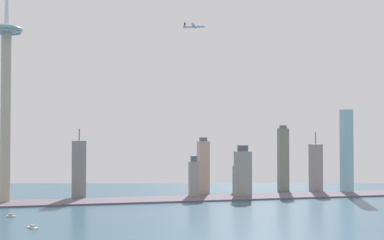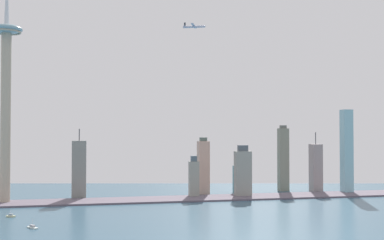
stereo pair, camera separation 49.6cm
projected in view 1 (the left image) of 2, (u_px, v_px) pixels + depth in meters
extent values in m
cube|color=#605663|center=(182.00, 199.00, 759.18)|extent=(828.60, 64.22, 2.60)
cylinder|color=#B2A48E|center=(6.00, 116.00, 721.41)|extent=(14.75, 14.75, 263.16)
ellipsoid|color=#81A5B1|center=(7.00, 29.00, 724.71)|extent=(47.04, 47.04, 12.93)
torus|color=#B2A48E|center=(6.00, 32.00, 724.60)|extent=(42.57, 42.57, 2.59)
cube|color=#3F727C|center=(240.00, 179.00, 843.01)|extent=(21.59, 21.32, 47.48)
cube|color=#88BCC9|center=(347.00, 151.00, 840.55)|extent=(17.01, 17.29, 146.58)
cube|color=gray|center=(194.00, 179.00, 785.41)|extent=(15.42, 14.55, 58.85)
cube|color=#4D5E6A|center=(194.00, 159.00, 786.26)|extent=(9.25, 8.73, 9.18)
cube|color=#9E8D8B|center=(316.00, 168.00, 862.90)|extent=(17.97, 20.69, 85.34)
cylinder|color=#4C4C51|center=(316.00, 138.00, 864.24)|extent=(1.60, 1.60, 21.69)
cube|color=gray|center=(243.00, 174.00, 791.02)|extent=(26.94, 14.78, 75.58)
cube|color=#4E565E|center=(243.00, 148.00, 792.09)|extent=(16.17, 8.87, 9.85)
cube|color=gray|center=(283.00, 160.00, 873.53)|extent=(18.05, 13.40, 113.81)
cube|color=#64655D|center=(283.00, 127.00, 875.03)|extent=(10.83, 8.04, 5.62)
cube|color=gray|center=(79.00, 170.00, 771.56)|extent=(22.47, 18.08, 93.15)
cylinder|color=#4C4C51|center=(79.00, 135.00, 772.97)|extent=(1.60, 1.60, 19.21)
cube|color=tan|center=(203.00, 167.00, 831.91)|extent=(18.71, 20.13, 91.25)
cube|color=#56655C|center=(203.00, 139.00, 833.13)|extent=(11.23, 12.08, 6.52)
cube|color=white|center=(32.00, 228.00, 533.48)|extent=(13.61, 15.85, 1.38)
cube|color=#9A999E|center=(32.00, 226.00, 533.53)|extent=(6.88, 7.66, 2.27)
cylinder|color=silver|center=(33.00, 222.00, 533.64)|extent=(0.24, 0.24, 6.79)
cube|color=beige|center=(11.00, 216.00, 604.27)|extent=(11.97, 8.35, 1.87)
cube|color=#8F9CAB|center=(11.00, 215.00, 604.32)|extent=(5.71, 4.68, 2.31)
cylinder|color=silver|center=(11.00, 211.00, 604.42)|extent=(0.24, 0.24, 5.56)
cylinder|color=silver|center=(194.00, 27.00, 707.22)|extent=(30.91, 14.33, 3.41)
sphere|color=silver|center=(204.00, 26.00, 704.76)|extent=(3.41, 3.41, 3.41)
cube|color=silver|center=(194.00, 26.00, 707.26)|extent=(15.82, 34.65, 0.50)
cube|color=silver|center=(185.00, 27.00, 709.30)|extent=(6.69, 12.56, 0.40)
cube|color=#2D333D|center=(185.00, 24.00, 709.39)|extent=(2.48, 1.33, 5.00)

